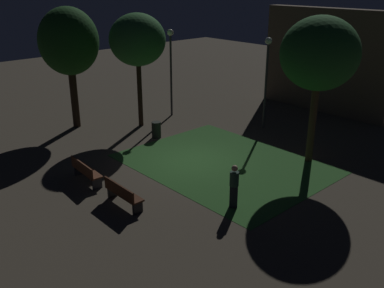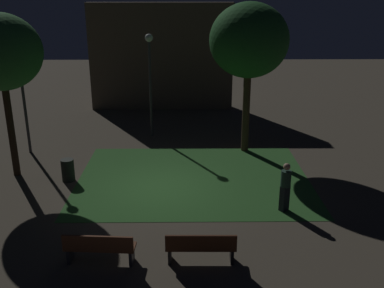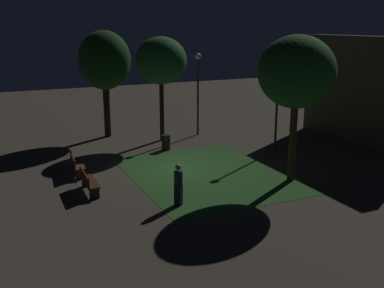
% 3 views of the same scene
% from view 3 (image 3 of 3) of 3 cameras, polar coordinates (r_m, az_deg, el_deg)
% --- Properties ---
extents(ground_plane, '(60.00, 60.00, 0.00)m').
position_cam_3_polar(ground_plane, '(21.35, -1.58, -3.17)').
color(ground_plane, '#4C4438').
extents(grass_lawn, '(8.49, 6.49, 0.01)m').
position_cam_3_polar(grass_lawn, '(20.64, 1.69, -3.80)').
color(grass_lawn, '#2D6028').
rests_on(grass_lawn, ground).
extents(bench_lawn_edge, '(1.83, 0.60, 0.88)m').
position_cam_3_polar(bench_lawn_edge, '(21.19, -14.38, -2.42)').
color(bench_lawn_edge, brown).
rests_on(bench_lawn_edge, ground).
extents(bench_near_trees, '(1.81, 0.51, 0.88)m').
position_cam_3_polar(bench_near_trees, '(18.77, -12.94, -4.58)').
color(bench_near_trees, '#422314').
rests_on(bench_near_trees, ground).
extents(tree_lawn_side, '(3.21, 3.21, 6.22)m').
position_cam_3_polar(tree_lawn_side, '(19.30, 13.02, 8.75)').
color(tree_lawn_side, '#423021').
rests_on(tree_lawn_side, ground).
extents(tree_back_right, '(2.90, 2.90, 5.95)m').
position_cam_3_polar(tree_back_right, '(25.95, -3.92, 10.36)').
color(tree_back_right, '#2D2116').
rests_on(tree_back_right, ground).
extents(tree_right_canopy, '(3.04, 3.04, 6.27)m').
position_cam_3_polar(tree_right_canopy, '(27.29, -10.94, 10.20)').
color(tree_right_canopy, '#2D2116').
rests_on(tree_right_canopy, ground).
extents(lamp_post_plaza_east, '(0.36, 0.36, 4.78)m').
position_cam_3_polar(lamp_post_plaza_east, '(24.04, 10.71, 6.53)').
color(lamp_post_plaza_east, '#333338').
rests_on(lamp_post_plaza_east, ground).
extents(lamp_post_path_center, '(0.36, 0.36, 4.93)m').
position_cam_3_polar(lamp_post_path_center, '(27.32, 0.75, 7.95)').
color(lamp_post_path_center, '#333338').
rests_on(lamp_post_path_center, ground).
extents(trash_bin, '(0.47, 0.47, 0.83)m').
position_cam_3_polar(trash_bin, '(24.50, -3.28, 0.21)').
color(trash_bin, black).
rests_on(trash_bin, ground).
extents(pedestrian, '(0.34, 0.33, 1.61)m').
position_cam_3_polar(pedestrian, '(16.94, -1.73, -5.03)').
color(pedestrian, black).
rests_on(pedestrian, ground).
extents(building_wall_backdrop, '(8.12, 0.80, 5.98)m').
position_cam_3_polar(building_wall_backdrop, '(27.22, 20.11, 6.34)').
color(building_wall_backdrop, brown).
rests_on(building_wall_backdrop, ground).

